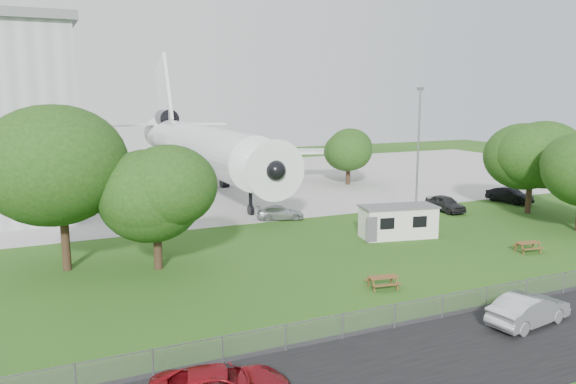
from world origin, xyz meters
name	(u,v)px	position (x,y,z in m)	size (l,w,h in m)	color
ground	(374,264)	(0.00, 0.00, 0.00)	(160.00, 160.00, 0.00)	#32621A
asphalt_strip	(523,338)	(0.00, -13.00, 0.01)	(120.00, 8.00, 0.02)	black
concrete_apron	(211,184)	(0.00, 38.00, 0.01)	(120.00, 46.00, 0.03)	#B7B7B2
airliner	(200,146)	(-2.00, 35.86, 5.27)	(46.36, 47.73, 17.69)	white
site_cabin	(398,221)	(5.94, 5.50, 1.31)	(6.95, 3.85, 2.62)	silver
picnic_west	(383,288)	(-2.20, -4.34, 0.00)	(1.80, 1.50, 0.76)	brown
picnic_east	(527,252)	(12.09, -2.21, 0.00)	(1.80, 1.50, 0.76)	brown
fence	(471,312)	(0.00, -9.50, 0.00)	(58.00, 0.04, 1.30)	gray
lamp_mast	(418,162)	(8.20, 6.20, 6.00)	(0.16, 0.16, 12.00)	slate
tree_west_big	(61,170)	(-19.30, 7.52, 6.71)	(9.30, 9.30, 11.37)	#382619
tree_west_small	(156,194)	(-13.70, 5.23, 5.14)	(7.53, 7.53, 8.91)	#382619
tree_east_back	(532,154)	(23.19, 7.96, 5.79)	(8.67, 8.67, 10.14)	#382619
tree_far_apron	(348,152)	(16.01, 30.45, 4.29)	(6.54, 6.54, 7.57)	#382619
car_centre_sedan	(529,310)	(1.46, -11.95, 0.80)	(1.70, 4.88, 1.61)	#B2B6BA
car_ne_hatch	(445,204)	(16.23, 11.91, 0.80)	(1.88, 4.67, 1.59)	black
car_ne_sedan	(509,196)	(25.47, 12.56, 0.80)	(1.70, 4.88, 1.61)	black
car_apron_van	(280,213)	(-0.23, 15.44, 0.64)	(1.78, 4.38, 1.27)	#ABADB3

